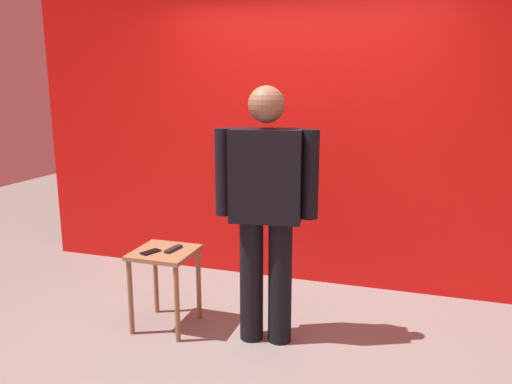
{
  "coord_description": "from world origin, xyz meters",
  "views": [
    {
      "loc": [
        0.95,
        -2.85,
        1.78
      ],
      "look_at": [
        -0.13,
        0.55,
        1.0
      ],
      "focal_mm": 34.74,
      "sensor_mm": 36.0,
      "label": 1
    }
  ],
  "objects_px": {
    "cell_phone": "(151,252)",
    "tv_remote": "(173,249)",
    "standing_person": "(266,204)",
    "side_table": "(165,266)"
  },
  "relations": [
    {
      "from": "cell_phone",
      "to": "tv_remote",
      "type": "xyz_separation_m",
      "value": [
        0.13,
        0.1,
        0.01
      ]
    },
    {
      "from": "cell_phone",
      "to": "tv_remote",
      "type": "relative_size",
      "value": 0.85
    },
    {
      "from": "standing_person",
      "to": "cell_phone",
      "type": "bearing_deg",
      "value": -172.49
    },
    {
      "from": "side_table",
      "to": "cell_phone",
      "type": "distance_m",
      "value": 0.16
    },
    {
      "from": "side_table",
      "to": "tv_remote",
      "type": "relative_size",
      "value": 3.51
    },
    {
      "from": "standing_person",
      "to": "side_table",
      "type": "bearing_deg",
      "value": -177.16
    },
    {
      "from": "cell_phone",
      "to": "tv_remote",
      "type": "bearing_deg",
      "value": 58.36
    },
    {
      "from": "cell_phone",
      "to": "tv_remote",
      "type": "height_order",
      "value": "tv_remote"
    },
    {
      "from": "standing_person",
      "to": "tv_remote",
      "type": "distance_m",
      "value": 0.8
    },
    {
      "from": "side_table",
      "to": "cell_phone",
      "type": "relative_size",
      "value": 4.14
    }
  ]
}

